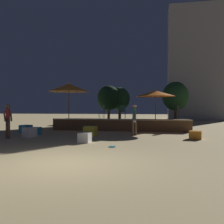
# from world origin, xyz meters

# --- Properties ---
(ground_plane) EXTENTS (120.00, 120.00, 0.00)m
(ground_plane) POSITION_xyz_m (0.00, 0.00, 0.00)
(ground_plane) COLOR tan
(wooden_deck) EXTENTS (9.04, 2.50, 0.78)m
(wooden_deck) POSITION_xyz_m (-0.09, 10.87, 0.35)
(wooden_deck) COLOR brown
(wooden_deck) RESTS_ON ground
(patio_umbrella_0) EXTENTS (2.65, 2.65, 3.21)m
(patio_umbrella_0) POSITION_xyz_m (-3.53, 9.77, 2.86)
(patio_umbrella_0) COLOR brown
(patio_umbrella_0) RESTS_ON ground
(patio_umbrella_1) EXTENTS (2.48, 2.48, 2.66)m
(patio_umbrella_1) POSITION_xyz_m (2.21, 9.78, 2.40)
(patio_umbrella_1) COLOR brown
(patio_umbrella_1) RESTS_ON ground
(cube_seat_0) EXTENTS (0.52, 0.52, 0.41)m
(cube_seat_0) POSITION_xyz_m (-0.64, 4.11, 0.21)
(cube_seat_0) COLOR white
(cube_seat_0) RESTS_ON ground
(cube_seat_1) EXTENTS (0.66, 0.66, 0.39)m
(cube_seat_1) POSITION_xyz_m (4.17, 6.29, 0.19)
(cube_seat_1) COLOR orange
(cube_seat_1) RESTS_ON ground
(cube_seat_2) EXTENTS (0.69, 0.69, 0.50)m
(cube_seat_2) POSITION_xyz_m (-3.96, 5.43, 0.25)
(cube_seat_2) COLOR white
(cube_seat_2) RESTS_ON ground
(cube_seat_3) EXTENTS (0.52, 0.52, 0.42)m
(cube_seat_3) POSITION_xyz_m (-4.23, 6.54, 0.21)
(cube_seat_3) COLOR #2D9EDB
(cube_seat_3) RESTS_ON ground
(cube_seat_4) EXTENTS (0.64, 0.64, 0.50)m
(cube_seat_4) POSITION_xyz_m (-1.18, 6.83, 0.25)
(cube_seat_4) COLOR yellow
(cube_seat_4) RESTS_ON ground
(cube_seat_5) EXTENTS (0.72, 0.72, 0.46)m
(cube_seat_5) POSITION_xyz_m (-5.42, 7.58, 0.23)
(cube_seat_5) COLOR #2D9EDB
(cube_seat_5) RESTS_ON ground
(person_0) EXTENTS (0.27, 0.45, 1.64)m
(person_0) POSITION_xyz_m (1.14, 7.30, 0.91)
(person_0) COLOR brown
(person_0) RESTS_ON ground
(person_1) EXTENTS (0.30, 0.44, 1.66)m
(person_1) POSITION_xyz_m (-4.72, 4.76, 0.89)
(person_1) COLOR brown
(person_1) RESTS_ON ground
(bistro_chair_0) EXTENTS (0.43, 0.42, 0.90)m
(bistro_chair_0) POSITION_xyz_m (3.55, 10.35, 1.33)
(bistro_chair_0) COLOR #2D3338
(bistro_chair_0) RESTS_ON wooden_deck
(bistro_chair_1) EXTENTS (0.46, 0.46, 0.90)m
(bistro_chair_1) POSITION_xyz_m (-1.32, 10.37, 1.33)
(bistro_chair_1) COLOR #1E4C47
(bistro_chair_1) RESTS_ON wooden_deck
(bistro_chair_2) EXTENTS (0.40, 0.40, 0.90)m
(bistro_chair_2) POSITION_xyz_m (-0.05, 11.04, 1.33)
(bistro_chair_2) COLOR #1E4C47
(bistro_chair_2) RESTS_ON wooden_deck
(frisbee_disc) EXTENTS (0.27, 0.27, 0.03)m
(frisbee_disc) POSITION_xyz_m (0.76, 3.09, 0.02)
(frisbee_disc) COLOR #33B2D8
(frisbee_disc) RESTS_ON ground
(background_tree_0) EXTENTS (2.45, 2.45, 3.92)m
(background_tree_0) POSITION_xyz_m (-2.95, 20.02, 2.56)
(background_tree_0) COLOR #3D2B1C
(background_tree_0) RESTS_ON ground
(background_tree_1) EXTENTS (2.27, 2.27, 3.79)m
(background_tree_1) POSITION_xyz_m (-1.91, 20.89, 2.52)
(background_tree_1) COLOR #3D2B1C
(background_tree_1) RESTS_ON ground
(background_tree_2) EXTENTS (2.54, 2.54, 4.06)m
(background_tree_2) POSITION_xyz_m (3.91, 18.85, 2.66)
(background_tree_2) COLOR #3D2B1C
(background_tree_2) RESTS_ON ground
(distant_building) EXTENTS (7.35, 4.34, 14.60)m
(distant_building) POSITION_xyz_m (7.15, 28.24, 7.30)
(distant_building) COLOR gray
(distant_building) RESTS_ON ground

